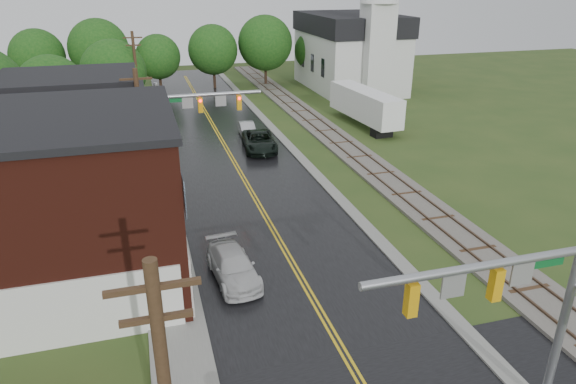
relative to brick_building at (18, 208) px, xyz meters
name	(u,v)px	position (x,y,z in m)	size (l,w,h in m)	color
main_road	(234,162)	(12.48, 15.00, -4.15)	(10.00, 90.00, 0.02)	black
curb_right	(282,139)	(17.88, 20.00, -4.15)	(0.80, 70.00, 0.12)	gray
sidewalk_left	(158,194)	(6.28, 10.00, -4.15)	(2.40, 50.00, 0.12)	gray
brick_building	(18,208)	(0.00, 0.00, 0.00)	(14.30, 10.30, 8.30)	#4A1910
yellow_house	(78,151)	(1.48, 11.00, -0.95)	(8.00, 7.00, 6.40)	tan
darkred_building	(102,129)	(2.48, 20.00, -1.95)	(7.00, 6.00, 4.40)	#3F0F0C
church	(353,44)	(32.48, 38.74, 1.68)	(10.40, 18.40, 20.00)	silver
railroad	(329,134)	(22.48, 20.00, -4.05)	(3.20, 80.00, 0.30)	#59544C
traffic_signal_near	(514,295)	(15.96, -13.00, 0.82)	(7.34, 0.30, 7.20)	gray
traffic_signal_far	(190,113)	(9.01, 12.00, 0.82)	(7.34, 0.43, 7.20)	gray
utility_pole_b	(143,141)	(5.68, 7.00, 0.57)	(1.80, 0.28, 9.00)	#382616
utility_pole_c	(137,77)	(5.68, 29.00, 0.57)	(1.80, 0.28, 9.00)	#382616
tree_left_c	(54,91)	(-1.36, 24.90, 0.36)	(6.00, 6.00, 7.65)	black
tree_left_e	(115,74)	(3.64, 30.90, 0.66)	(6.40, 6.40, 8.16)	black
suv_dark	(259,141)	(15.14, 17.43, -3.36)	(2.62, 5.68, 1.58)	black
sedan_silver	(247,130)	(15.00, 21.84, -3.52)	(1.33, 3.81, 1.26)	#9E9FA3
pickup_white	(233,266)	(9.28, -1.96, -3.46)	(1.93, 4.76, 1.38)	silver
semi_trailer	(365,104)	(26.96, 22.23, -2.03)	(3.23, 11.07, 3.53)	black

